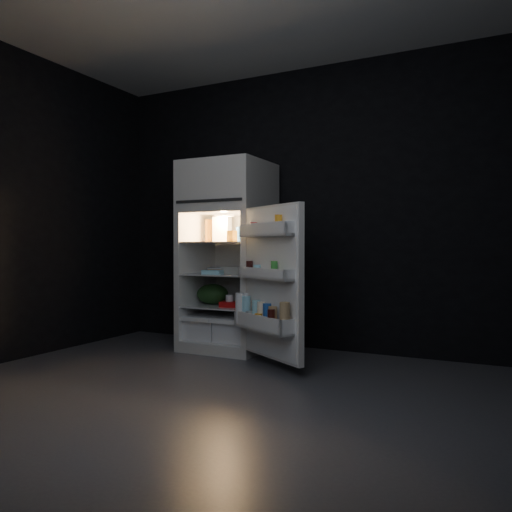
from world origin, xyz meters
The scene contains 18 objects.
floor centered at (0.00, 0.00, 0.00)m, with size 4.00×3.40×0.00m, color #48484D.
wall_back centered at (0.00, 1.70, 1.35)m, with size 4.00×0.00×2.70m, color black.
wall_left centered at (-2.00, 0.00, 1.35)m, with size 0.00×3.40×2.70m, color black.
refrigerator centered at (-0.59, 1.32, 0.96)m, with size 0.76×0.71×1.78m.
fridge_door centered at (0.10, 0.75, 0.68)m, with size 0.71×0.54×1.22m.
milk_jug centered at (-0.69, 1.36, 1.15)m, with size 0.15×0.15×0.24m, color white.
mayo_jar centered at (-0.45, 1.33, 1.10)m, with size 0.12×0.12×0.14m, color #1D4DA1.
jam_jar centered at (-0.38, 1.27, 1.09)m, with size 0.09×0.09×0.13m, color black.
amber_bottle centered at (-0.82, 1.34, 1.14)m, with size 0.08×0.08×0.22m, color orange.
small_carton centered at (-0.45, 1.12, 1.08)m, with size 0.08×0.06×0.10m, color orange.
egg_carton centered at (-0.44, 1.22, 0.76)m, with size 0.31×0.12×0.07m, color gray.
pie centered at (-0.71, 1.39, 0.75)m, with size 0.29×0.29×0.04m, color tan.
flat_package centered at (-0.61, 1.05, 0.75)m, with size 0.19×0.09×0.04m, color #91D0E0.
wrapped_pkg centered at (-0.44, 1.41, 0.75)m, with size 0.11×0.09×0.05m, color #FAEBCD.
produce_bag centered at (-0.74, 1.26, 0.52)m, with size 0.32×0.27×0.20m, color #193815.
yogurt_tray centered at (-0.44, 1.16, 0.45)m, with size 0.27×0.14×0.05m, color #A20D0E.
small_can_red centered at (-0.42, 1.45, 0.47)m, with size 0.07×0.07×0.09m, color #A20D0E.
small_can_silver centered at (-0.37, 1.44, 0.47)m, with size 0.07×0.07×0.09m, color silver.
Camera 1 is at (1.78, -2.83, 0.98)m, focal length 35.00 mm.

